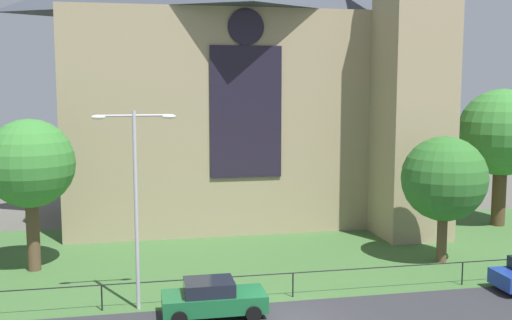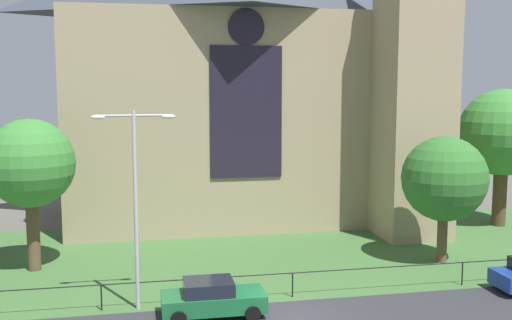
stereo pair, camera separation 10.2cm
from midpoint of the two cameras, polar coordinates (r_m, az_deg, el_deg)
The scene contains 9 objects.
ground at distance 34.71m, azimuth -1.35°, elevation -8.64°, with size 160.00×160.00×0.00m, color #56544C.
grass_verge at distance 32.82m, azimuth -0.73°, elevation -9.56°, with size 120.00×20.00×0.01m, color #3D6633.
church_building at distance 42.76m, azimuth -1.34°, elevation 8.24°, with size 23.20×16.20×26.00m.
iron_railing at distance 27.60m, azimuth 3.35°, elevation -10.69°, with size 33.00×0.07×1.13m.
tree_right_far at distance 43.49m, azimuth 21.86°, elevation 2.32°, with size 5.72×5.72×9.11m.
tree_left_near at distance 32.49m, azimuth -20.38°, elevation -0.40°, with size 4.44×4.44×7.71m.
tree_right_near at distance 33.54m, azimuth 17.03°, elevation -1.71°, with size 4.47×4.47×6.72m.
streetlamp_near at distance 25.62m, azimuth -11.26°, elevation -2.28°, with size 3.37×0.26×8.33m.
parked_car_green at distance 25.57m, azimuth -4.16°, elevation -12.72°, with size 4.22×2.05×1.51m.
Camera 1 is at (-5.92, -22.88, 9.38)m, focal length 42.97 mm.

